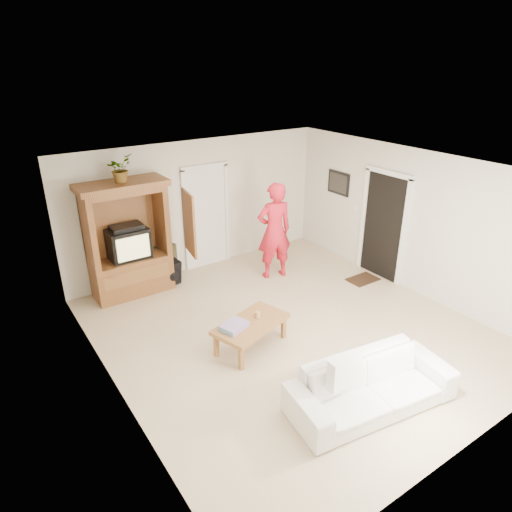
{
  "coord_description": "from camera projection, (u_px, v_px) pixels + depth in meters",
  "views": [
    {
      "loc": [
        -3.94,
        -4.84,
        4.08
      ],
      "look_at": [
        -0.25,
        0.6,
        1.15
      ],
      "focal_mm": 32.0,
      "sensor_mm": 36.0,
      "label": 1
    }
  ],
  "objects": [
    {
      "name": "floor",
      "position": [
        289.0,
        330.0,
        7.34
      ],
      "size": [
        6.0,
        6.0,
        0.0
      ],
      "primitive_type": "plane",
      "color": "tan",
      "rests_on": "ground"
    },
    {
      "name": "ceiling",
      "position": [
        295.0,
        171.0,
        6.28
      ],
      "size": [
        6.0,
        6.0,
        0.0
      ],
      "primitive_type": "plane",
      "rotation": [
        3.14,
        0.0,
        0.0
      ],
      "color": "white",
      "rests_on": "floor"
    },
    {
      "name": "wall_back",
      "position": [
        198.0,
        206.0,
        9.07
      ],
      "size": [
        5.5,
        0.0,
        5.5
      ],
      "primitive_type": "plane",
      "rotation": [
        1.57,
        0.0,
        0.0
      ],
      "color": "silver",
      "rests_on": "floor"
    },
    {
      "name": "wall_front",
      "position": [
        479.0,
        358.0,
        4.54
      ],
      "size": [
        5.5,
        0.0,
        5.5
      ],
      "primitive_type": "plane",
      "rotation": [
        -1.57,
        0.0,
        0.0
      ],
      "color": "silver",
      "rests_on": "floor"
    },
    {
      "name": "wall_left",
      "position": [
        110.0,
        310.0,
        5.4
      ],
      "size": [
        0.0,
        6.0,
        6.0
      ],
      "primitive_type": "plane",
      "rotation": [
        1.57,
        0.0,
        1.57
      ],
      "color": "silver",
      "rests_on": "floor"
    },
    {
      "name": "wall_right",
      "position": [
        412.0,
        222.0,
        8.22
      ],
      "size": [
        0.0,
        6.0,
        6.0
      ],
      "primitive_type": "plane",
      "rotation": [
        1.57,
        0.0,
        -1.57
      ],
      "color": "silver",
      "rests_on": "floor"
    },
    {
      "name": "armoire",
      "position": [
        130.0,
        247.0,
        8.17
      ],
      "size": [
        1.82,
        1.14,
        2.1
      ],
      "color": "brown",
      "rests_on": "floor"
    },
    {
      "name": "door_back",
      "position": [
        206.0,
        218.0,
        9.24
      ],
      "size": [
        0.85,
        0.05,
        2.04
      ],
      "primitive_type": "cube",
      "color": "white",
      "rests_on": "floor"
    },
    {
      "name": "doorway_right",
      "position": [
        383.0,
        227.0,
        8.78
      ],
      "size": [
        0.05,
        0.9,
        2.04
      ],
      "primitive_type": "cube",
      "color": "black",
      "rests_on": "floor"
    },
    {
      "name": "framed_picture",
      "position": [
        339.0,
        183.0,
        9.52
      ],
      "size": [
        0.03,
        0.6,
        0.48
      ],
      "primitive_type": "cube",
      "color": "black",
      "rests_on": "wall_right"
    },
    {
      "name": "doormat",
      "position": [
        363.0,
        279.0,
        8.97
      ],
      "size": [
        0.6,
        0.4,
        0.02
      ],
      "primitive_type": "cube",
      "color": "#382316",
      "rests_on": "floor"
    },
    {
      "name": "plant",
      "position": [
        120.0,
        169.0,
        7.55
      ],
      "size": [
        0.55,
        0.54,
        0.46
      ],
      "primitive_type": "imported",
      "rotation": [
        0.0,
        0.0,
        0.71
      ],
      "color": "#4C7238",
      "rests_on": "armoire"
    },
    {
      "name": "man",
      "position": [
        274.0,
        231.0,
        8.76
      ],
      "size": [
        0.78,
        0.6,
        1.91
      ],
      "primitive_type": "imported",
      "rotation": [
        0.0,
        0.0,
        2.92
      ],
      "color": "red",
      "rests_on": "floor"
    },
    {
      "name": "sofa",
      "position": [
        371.0,
        386.0,
        5.65
      ],
      "size": [
        2.22,
        1.13,
        0.62
      ],
      "primitive_type": "imported",
      "rotation": [
        0.0,
        0.0,
        -0.15
      ],
      "color": "white",
      "rests_on": "floor"
    },
    {
      "name": "coffee_table",
      "position": [
        251.0,
        325.0,
        6.78
      ],
      "size": [
        1.28,
        0.93,
        0.43
      ],
      "rotation": [
        0.0,
        0.0,
        0.29
      ],
      "color": "#A57538",
      "rests_on": "floor"
    },
    {
      "name": "towel",
      "position": [
        234.0,
        326.0,
        6.59
      ],
      "size": [
        0.45,
        0.39,
        0.08
      ],
      "primitive_type": "cube",
      "rotation": [
        0.0,
        0.0,
        0.32
      ],
      "color": "#EE4F91",
      "rests_on": "coffee_table"
    },
    {
      "name": "candle",
      "position": [
        258.0,
        315.0,
        6.86
      ],
      "size": [
        0.08,
        0.08,
        0.1
      ],
      "primitive_type": "cylinder",
      "color": "tan",
      "rests_on": "coffee_table"
    },
    {
      "name": "backpack_black",
      "position": [
        170.0,
        274.0,
        8.68
      ],
      "size": [
        0.42,
        0.3,
        0.47
      ],
      "primitive_type": null,
      "rotation": [
        0.0,
        0.0,
        0.22
      ],
      "color": "black",
      "rests_on": "floor"
    },
    {
      "name": "backpack_olive",
      "position": [
        166.0,
        262.0,
        8.88
      ],
      "size": [
        0.45,
        0.41,
        0.71
      ],
      "primitive_type": null,
      "rotation": [
        0.0,
        0.0,
        0.43
      ],
      "color": "#47442B",
      "rests_on": "floor"
    }
  ]
}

